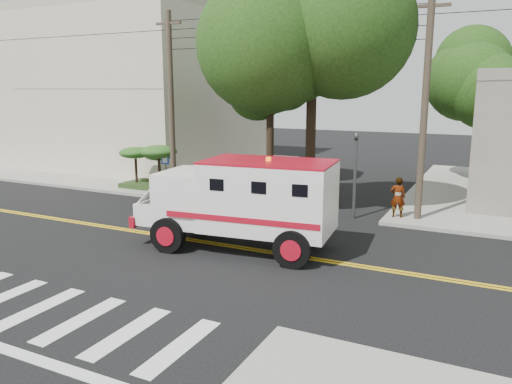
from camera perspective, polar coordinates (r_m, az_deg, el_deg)
The scene contains 13 objects.
ground at distance 17.86m, azimuth -5.78°, elevation -5.73°, with size 100.00×100.00×0.00m, color black.
sidewalk_nw at distance 36.30m, azimuth -12.65°, elevation 3.06°, with size 17.00×17.00×0.15m, color gray.
building_left at distance 38.35m, azimuth -13.95°, elevation 11.06°, with size 16.00×14.00×10.00m, color beige.
utility_pole_left at distance 25.18m, azimuth -9.66°, elevation 9.62°, with size 0.28×0.28×9.00m, color #382D23.
utility_pole_right at distance 20.83m, azimuth 18.70°, elevation 8.79°, with size 0.28×0.28×9.00m, color #382D23.
tree_main at distance 21.92m, azimuth 7.35°, elevation 16.48°, with size 6.08×5.70×9.85m.
tree_left at distance 28.74m, azimuth 2.07°, elevation 12.46°, with size 4.48×4.20×7.70m.
tree_right at distance 30.21m, azimuth 26.33°, elevation 11.94°, with size 4.80×4.50×8.20m.
traffic_signal at distance 20.94m, azimuth 11.28°, elevation 2.93°, with size 0.15×0.18×3.60m.
accessibility_sign at distance 25.96m, azimuth -10.28°, elevation 2.70°, with size 0.45×0.10×2.02m.
palm_planter at distance 27.02m, azimuth -11.85°, elevation 3.59°, with size 3.52×2.63×2.36m.
armored_truck at distance 16.63m, azimuth -1.43°, elevation -0.77°, with size 6.95×3.30×3.06m.
pedestrian_a at distance 21.24m, azimuth 15.90°, elevation -0.57°, with size 0.61×0.40×1.67m, color gray.
Camera 1 is at (9.10, -14.43, 5.31)m, focal length 35.00 mm.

